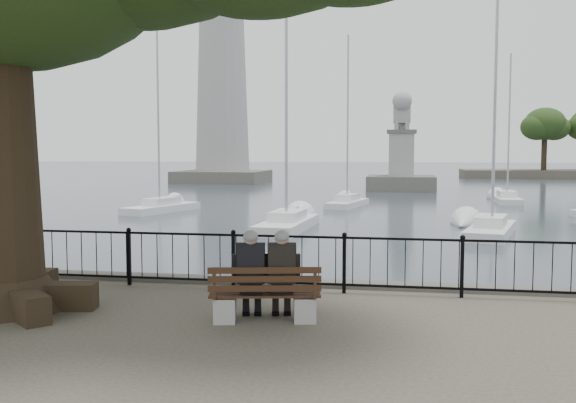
% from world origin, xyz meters
% --- Properties ---
extents(harbor, '(260.00, 260.00, 1.20)m').
position_xyz_m(harbor, '(0.00, 3.00, -0.50)').
color(harbor, '#504E47').
rests_on(harbor, ground).
extents(railing, '(22.06, 0.06, 1.00)m').
position_xyz_m(railing, '(0.00, 2.50, 0.56)').
color(railing, black).
rests_on(railing, ground).
extents(bench, '(1.68, 0.80, 0.85)m').
position_xyz_m(bench, '(0.03, 0.39, 0.30)').
color(bench, gray).
rests_on(bench, ground).
extents(person_left, '(0.47, 0.72, 1.35)m').
position_xyz_m(person_left, '(-0.19, 0.44, 0.62)').
color(person_left, black).
rests_on(person_left, ground).
extents(person_right, '(0.47, 0.72, 1.35)m').
position_xyz_m(person_right, '(0.25, 0.53, 0.62)').
color(person_right, black).
rests_on(person_right, ground).
extents(lighthouse, '(9.60, 9.60, 29.50)m').
position_xyz_m(lighthouse, '(-18.00, 62.00, 11.39)').
color(lighthouse, '#504E47').
rests_on(lighthouse, ground).
extents(lion_monument, '(6.01, 6.01, 8.86)m').
position_xyz_m(lion_monument, '(2.00, 49.93, 1.22)').
color(lion_monument, '#504E47').
rests_on(lion_monument, ground).
extents(sailboat_b, '(2.09, 6.25, 13.63)m').
position_xyz_m(sailboat_b, '(-2.99, 19.39, -0.63)').
color(sailboat_b, white).
rests_on(sailboat_b, ground).
extents(sailboat_c, '(2.85, 5.80, 11.52)m').
position_xyz_m(sailboat_c, '(5.67, 18.86, -0.67)').
color(sailboat_c, white).
rests_on(sailboat_c, ground).
extents(sailboat_e, '(3.08, 5.81, 11.90)m').
position_xyz_m(sailboat_e, '(-11.61, 26.38, -0.66)').
color(sailboat_e, white).
rests_on(sailboat_e, ground).
extents(sailboat_f, '(2.49, 5.42, 10.85)m').
position_xyz_m(sailboat_f, '(-1.33, 31.77, -0.67)').
color(sailboat_f, white).
rests_on(sailboat_f, ground).
extents(sailboat_g, '(1.63, 5.38, 10.20)m').
position_xyz_m(sailboat_g, '(9.10, 36.93, -0.69)').
color(sailboat_g, white).
rests_on(sailboat_g, ground).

